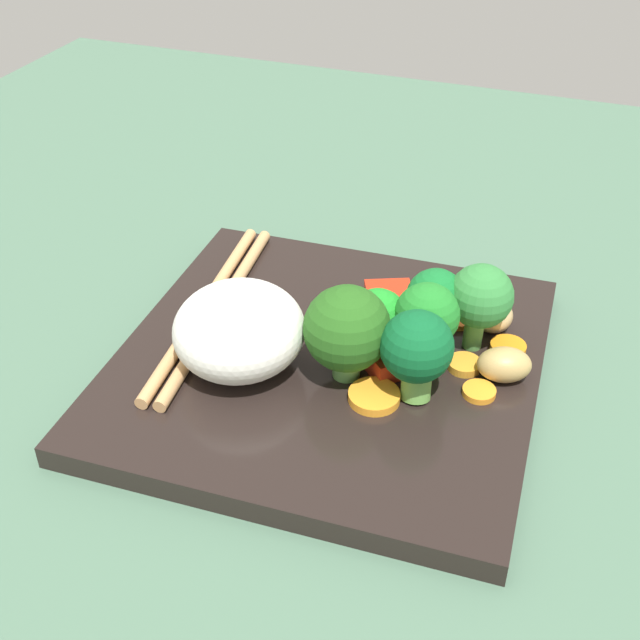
{
  "coord_description": "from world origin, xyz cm",
  "views": [
    {
      "loc": [
        39.38,
        13.88,
        34.18
      ],
      "look_at": [
        -0.76,
        -0.89,
        3.5
      ],
      "focal_mm": 46.86,
      "sensor_mm": 36.0,
      "label": 1
    }
  ],
  "objects_px": {
    "broccoli_floret_4": "(417,349)",
    "rice_mound": "(239,330)",
    "carrot_slice_1": "(456,316)",
    "chopstick_pair": "(212,308)",
    "square_plate": "(329,364)"
  },
  "relations": [
    {
      "from": "broccoli_floret_4",
      "to": "chopstick_pair",
      "type": "xyz_separation_m",
      "value": [
        -0.03,
        -0.15,
        -0.03
      ]
    },
    {
      "from": "broccoli_floret_4",
      "to": "carrot_slice_1",
      "type": "bearing_deg",
      "value": 175.45
    },
    {
      "from": "square_plate",
      "to": "broccoli_floret_4",
      "type": "xyz_separation_m",
      "value": [
        0.02,
        0.06,
        0.04
      ]
    },
    {
      "from": "rice_mound",
      "to": "broccoli_floret_4",
      "type": "bearing_deg",
      "value": 95.87
    },
    {
      "from": "square_plate",
      "to": "carrot_slice_1",
      "type": "distance_m",
      "value": 0.1
    },
    {
      "from": "square_plate",
      "to": "chopstick_pair",
      "type": "distance_m",
      "value": 0.09
    },
    {
      "from": "carrot_slice_1",
      "to": "chopstick_pair",
      "type": "height_order",
      "value": "chopstick_pair"
    },
    {
      "from": "chopstick_pair",
      "to": "square_plate",
      "type": "bearing_deg",
      "value": 74.0
    },
    {
      "from": "broccoli_floret_4",
      "to": "rice_mound",
      "type": "bearing_deg",
      "value": -84.13
    },
    {
      "from": "rice_mound",
      "to": "chopstick_pair",
      "type": "bearing_deg",
      "value": -136.85
    },
    {
      "from": "broccoli_floret_4",
      "to": "carrot_slice_1",
      "type": "xyz_separation_m",
      "value": [
        -0.09,
        0.01,
        -0.03
      ]
    },
    {
      "from": "carrot_slice_1",
      "to": "broccoli_floret_4",
      "type": "bearing_deg",
      "value": -4.55
    },
    {
      "from": "square_plate",
      "to": "chopstick_pair",
      "type": "xyz_separation_m",
      "value": [
        -0.02,
        -0.09,
        0.01
      ]
    },
    {
      "from": "rice_mound",
      "to": "broccoli_floret_4",
      "type": "distance_m",
      "value": 0.11
    },
    {
      "from": "square_plate",
      "to": "chopstick_pair",
      "type": "height_order",
      "value": "chopstick_pair"
    }
  ]
}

